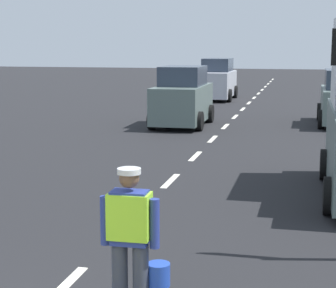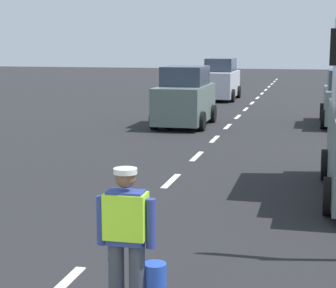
% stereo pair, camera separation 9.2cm
% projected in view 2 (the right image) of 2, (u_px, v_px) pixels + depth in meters
% --- Properties ---
extents(ground_plane, '(96.00, 96.00, 0.00)m').
position_uv_depth(ground_plane, '(239.00, 116.00, 24.93)').
color(ground_plane, black).
extents(lane_center_line, '(0.14, 46.40, 0.01)m').
position_uv_depth(lane_center_line, '(249.00, 106.00, 28.95)').
color(lane_center_line, silver).
rests_on(lane_center_line, ground).
extents(road_worker, '(0.76, 0.38, 1.67)m').
position_uv_depth(road_worker, '(128.00, 234.00, 6.54)').
color(road_worker, '#383D4C').
rests_on(road_worker, ground).
extents(car_oncoming_second, '(1.92, 3.81, 2.18)m').
position_uv_depth(car_oncoming_second, '(185.00, 98.00, 21.90)').
color(car_oncoming_second, slate).
rests_on(car_oncoming_second, ground).
extents(car_oncoming_third, '(1.88, 4.14, 2.22)m').
position_uv_depth(car_oncoming_third, '(220.00, 81.00, 32.14)').
color(car_oncoming_third, silver).
rests_on(car_oncoming_third, ground).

